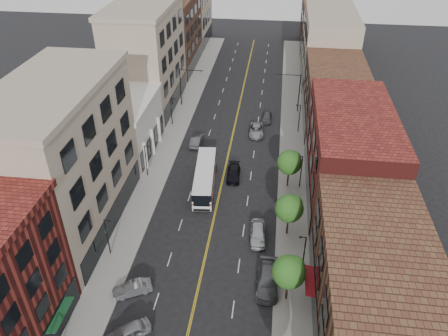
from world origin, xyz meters
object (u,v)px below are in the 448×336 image
at_px(car_lane_a, 234,173).
at_px(car_lane_b, 256,130).
at_px(car_lane_behind, 197,140).
at_px(car_lane_c, 267,117).
at_px(city_bus, 205,176).
at_px(car_parked_far, 258,233).
at_px(car_parked_mid, 268,280).
at_px(car_angle_b, 132,289).
at_px(car_angle_a, 126,334).

distance_m(car_lane_a, car_lane_b, 13.56).
height_order(car_lane_behind, car_lane_c, car_lane_behind).
height_order(city_bus, car_parked_far, city_bus).
bearing_deg(car_parked_mid, car_angle_b, -168.66).
bearing_deg(car_lane_b, car_parked_mid, -86.53).
xyz_separation_m(car_angle_b, car_lane_behind, (1.21, 31.19, 0.09)).
bearing_deg(car_lane_a, car_lane_behind, 126.01).
relative_size(car_angle_a, car_lane_b, 0.92).
height_order(car_angle_a, car_lane_behind, car_angle_a).
bearing_deg(car_angle_a, city_bus, 134.53).
height_order(car_angle_a, car_parked_mid, car_parked_mid).
bearing_deg(city_bus, car_parked_far, -55.47).
relative_size(car_parked_far, car_lane_behind, 1.05).
bearing_deg(car_parked_mid, car_lane_b, 95.89).
height_order(car_angle_a, car_lane_a, car_angle_a).
height_order(city_bus, car_parked_mid, city_bus).
relative_size(car_parked_mid, car_lane_behind, 1.24).
relative_size(car_lane_behind, car_lane_a, 0.98).
distance_m(car_parked_mid, car_parked_far, 7.37).
xyz_separation_m(car_angle_b, car_lane_c, (12.20, 40.90, 0.03)).
bearing_deg(car_angle_b, city_bus, 140.37).
relative_size(car_lane_b, car_lane_c, 1.27).
bearing_deg(car_lane_b, city_bus, -113.30).
bearing_deg(car_angle_a, car_lane_b, 129.13).
relative_size(car_angle_a, car_parked_mid, 0.84).
relative_size(car_angle_a, car_angle_b, 1.18).
bearing_deg(city_bus, car_lane_behind, 100.86).
xyz_separation_m(car_angle_a, car_lane_a, (7.10, 27.98, -0.14)).
bearing_deg(car_parked_far, car_lane_c, 86.76).
distance_m(car_lane_a, car_lane_c, 18.81).
bearing_deg(car_angle_a, car_lane_a, 127.90).
bearing_deg(car_angle_a, car_angle_b, 153.65).
relative_size(city_bus, car_parked_mid, 2.08).
bearing_deg(car_parked_far, car_lane_behind, 114.25).
distance_m(car_angle_b, car_parked_mid, 14.30).
distance_m(car_angle_b, car_parked_far, 16.02).
xyz_separation_m(city_bus, car_lane_b, (6.18, 16.12, -1.02)).
bearing_deg(car_parked_mid, car_lane_a, 106.48).
bearing_deg(car_parked_far, car_angle_b, -145.17).
bearing_deg(car_lane_behind, car_parked_far, 119.71).
bearing_deg(car_parked_far, car_lane_a, 105.14).
bearing_deg(car_lane_c, car_angle_b, -104.69).
relative_size(car_angle_a, car_lane_c, 1.17).
height_order(car_lane_behind, car_lane_b, car_lane_behind).
bearing_deg(car_lane_c, car_parked_far, -87.50).
relative_size(city_bus, car_lane_a, 2.51).
height_order(car_angle_b, car_lane_a, car_lane_a).
height_order(car_parked_far, car_lane_a, car_parked_far).
height_order(city_bus, car_lane_c, city_bus).
distance_m(city_bus, car_parked_mid, 19.46).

